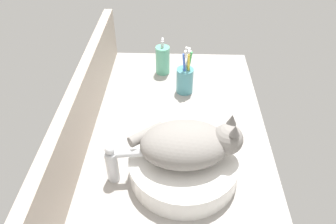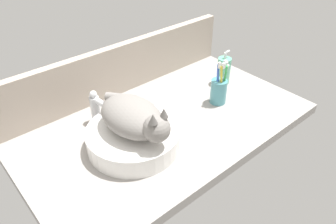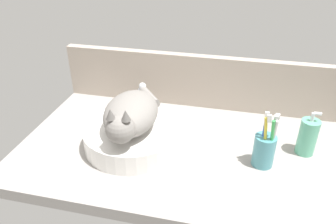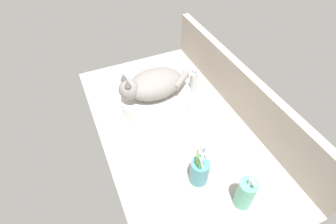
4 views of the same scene
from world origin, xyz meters
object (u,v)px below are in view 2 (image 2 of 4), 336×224
object	(u,v)px
cat	(135,117)
soap_dispenser	(224,70)
toothbrush_cup	(219,90)
sink_basin	(134,137)
faucet	(97,107)

from	to	relation	value
cat	soap_dispenser	xyz separation A→B (cm)	(55.93, 10.19, -6.68)
toothbrush_cup	sink_basin	bearing A→B (deg)	179.20
sink_basin	soap_dispenser	xyz separation A→B (cm)	(56.11, 8.83, 2.63)
faucet	cat	bearing A→B (deg)	-83.02
sink_basin	toothbrush_cup	size ratio (longest dim) A/B	1.73
cat	faucet	distance (cm)	21.75
faucet	soap_dispenser	xyz separation A→B (cm)	(58.49, -10.68, -1.12)
cat	toothbrush_cup	world-z (taller)	cat
faucet	soap_dispenser	size ratio (longest dim) A/B	0.88
soap_dispenser	toothbrush_cup	bearing A→B (deg)	-145.23
sink_basin	faucet	world-z (taller)	faucet
cat	faucet	size ratio (longest dim) A/B	2.38
cat	soap_dispenser	distance (cm)	57.25
soap_dispenser	toothbrush_cup	world-z (taller)	toothbrush_cup
soap_dispenser	cat	bearing A→B (deg)	-169.67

